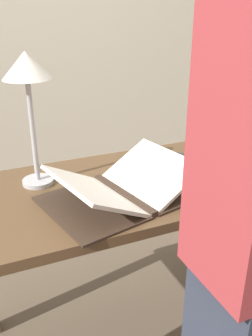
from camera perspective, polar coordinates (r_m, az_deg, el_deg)
The scene contains 8 objects.
ground_plane at distance 1.84m, azimuth 1.06°, elevation -23.44°, with size 12.00×12.00×0.00m, color brown.
wall_back at distance 3.00m, azimuth -14.57°, elevation 22.26°, with size 8.00×0.06×2.60m.
reading_desk at distance 1.44m, azimuth 1.25°, elevation -6.45°, with size 1.25×0.60×0.75m.
open_book at distance 1.26m, azimuth -0.39°, elevation -3.07°, with size 0.58×0.45×0.12m.
book_stack_tall at distance 1.62m, azimuth 15.94°, elevation 4.00°, with size 0.21×0.28×0.16m.
book_standing_upright at distance 1.49m, azimuth 12.14°, elevation 4.49°, with size 0.05×0.16×0.25m.
reading_lamp at distance 1.29m, azimuth -14.81°, elevation 13.04°, with size 0.16×0.16×0.47m.
coffee_mug at distance 1.40m, azimuth 7.45°, elevation 0.02°, with size 0.11×0.08×0.09m.
Camera 1 is at (-0.53, -1.13, 1.36)m, focal length 40.00 mm.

